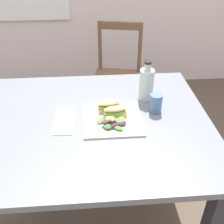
{
  "coord_description": "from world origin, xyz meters",
  "views": [
    {
      "loc": [
        -0.02,
        -1.12,
        1.51
      ],
      "look_at": [
        0.07,
        -0.02,
        0.76
      ],
      "focal_mm": 43.98,
      "sensor_mm": 36.0,
      "label": 1
    }
  ],
  "objects_px": {
    "dining_table": "(94,141)",
    "chair_wooden_far": "(118,77)",
    "fork_on_napkin": "(65,117)",
    "bottle_cold_brew": "(146,86)",
    "sandwich_half_front": "(115,112)",
    "sandwich_half_back": "(109,106)",
    "plate_lunch": "(113,119)",
    "cup_extra_side": "(156,103)"
  },
  "relations": [
    {
      "from": "dining_table",
      "to": "plate_lunch",
      "type": "bearing_deg",
      "value": -3.82
    },
    {
      "from": "sandwich_half_back",
      "to": "plate_lunch",
      "type": "bearing_deg",
      "value": -79.05
    },
    {
      "from": "sandwich_half_back",
      "to": "sandwich_half_front",
      "type": "bearing_deg",
      "value": -63.24
    },
    {
      "from": "fork_on_napkin",
      "to": "bottle_cold_brew",
      "type": "height_order",
      "value": "bottle_cold_brew"
    },
    {
      "from": "chair_wooden_far",
      "to": "sandwich_half_back",
      "type": "height_order",
      "value": "chair_wooden_far"
    },
    {
      "from": "bottle_cold_brew",
      "to": "dining_table",
      "type": "bearing_deg",
      "value": -148.68
    },
    {
      "from": "sandwich_half_front",
      "to": "cup_extra_side",
      "type": "height_order",
      "value": "cup_extra_side"
    },
    {
      "from": "fork_on_napkin",
      "to": "sandwich_half_back",
      "type": "bearing_deg",
      "value": 8.65
    },
    {
      "from": "chair_wooden_far",
      "to": "sandwich_half_front",
      "type": "xyz_separation_m",
      "value": [
        -0.11,
        -1.0,
        0.33
      ]
    },
    {
      "from": "sandwich_half_front",
      "to": "sandwich_half_back",
      "type": "xyz_separation_m",
      "value": [
        -0.03,
        0.05,
        0.0
      ]
    },
    {
      "from": "dining_table",
      "to": "sandwich_half_front",
      "type": "bearing_deg",
      "value": 5.03
    },
    {
      "from": "dining_table",
      "to": "fork_on_napkin",
      "type": "height_order",
      "value": "fork_on_napkin"
    },
    {
      "from": "chair_wooden_far",
      "to": "bottle_cold_brew",
      "type": "height_order",
      "value": "bottle_cold_brew"
    },
    {
      "from": "fork_on_napkin",
      "to": "bottle_cold_brew",
      "type": "xyz_separation_m",
      "value": [
        0.42,
        0.14,
        0.07
      ]
    },
    {
      "from": "sandwich_half_back",
      "to": "cup_extra_side",
      "type": "relative_size",
      "value": 1.18
    },
    {
      "from": "dining_table",
      "to": "cup_extra_side",
      "type": "relative_size",
      "value": 11.77
    },
    {
      "from": "plate_lunch",
      "to": "cup_extra_side",
      "type": "relative_size",
      "value": 2.88
    },
    {
      "from": "plate_lunch",
      "to": "sandwich_half_front",
      "type": "distance_m",
      "value": 0.04
    },
    {
      "from": "fork_on_napkin",
      "to": "bottle_cold_brew",
      "type": "distance_m",
      "value": 0.45
    },
    {
      "from": "dining_table",
      "to": "chair_wooden_far",
      "type": "bearing_deg",
      "value": 77.66
    },
    {
      "from": "plate_lunch",
      "to": "fork_on_napkin",
      "type": "height_order",
      "value": "plate_lunch"
    },
    {
      "from": "sandwich_half_front",
      "to": "fork_on_napkin",
      "type": "xyz_separation_m",
      "value": [
        -0.24,
        0.02,
        -0.03
      ]
    },
    {
      "from": "chair_wooden_far",
      "to": "plate_lunch",
      "type": "distance_m",
      "value": 1.07
    },
    {
      "from": "fork_on_napkin",
      "to": "plate_lunch",
      "type": "bearing_deg",
      "value": -9.03
    },
    {
      "from": "sandwich_half_back",
      "to": "dining_table",
      "type": "bearing_deg",
      "value": -142.57
    },
    {
      "from": "chair_wooden_far",
      "to": "bottle_cold_brew",
      "type": "xyz_separation_m",
      "value": [
        0.06,
        -0.84,
        0.37
      ]
    },
    {
      "from": "bottle_cold_brew",
      "to": "sandwich_half_front",
      "type": "bearing_deg",
      "value": -137.11
    },
    {
      "from": "sandwich_half_back",
      "to": "fork_on_napkin",
      "type": "relative_size",
      "value": 0.61
    },
    {
      "from": "chair_wooden_far",
      "to": "sandwich_half_back",
      "type": "bearing_deg",
      "value": -98.35
    },
    {
      "from": "chair_wooden_far",
      "to": "fork_on_napkin",
      "type": "height_order",
      "value": "chair_wooden_far"
    },
    {
      "from": "sandwich_half_front",
      "to": "bottle_cold_brew",
      "type": "height_order",
      "value": "bottle_cold_brew"
    },
    {
      "from": "dining_table",
      "to": "plate_lunch",
      "type": "relative_size",
      "value": 4.09
    },
    {
      "from": "dining_table",
      "to": "sandwich_half_back",
      "type": "xyz_separation_m",
      "value": [
        0.08,
        0.06,
        0.17
      ]
    },
    {
      "from": "cup_extra_side",
      "to": "dining_table",
      "type": "bearing_deg",
      "value": -170.76
    },
    {
      "from": "plate_lunch",
      "to": "sandwich_half_back",
      "type": "height_order",
      "value": "sandwich_half_back"
    },
    {
      "from": "dining_table",
      "to": "sandwich_half_front",
      "type": "height_order",
      "value": "sandwich_half_front"
    },
    {
      "from": "plate_lunch",
      "to": "fork_on_napkin",
      "type": "relative_size",
      "value": 1.49
    },
    {
      "from": "dining_table",
      "to": "chair_wooden_far",
      "type": "height_order",
      "value": "chair_wooden_far"
    },
    {
      "from": "fork_on_napkin",
      "to": "sandwich_half_front",
      "type": "bearing_deg",
      "value": -4.82
    },
    {
      "from": "dining_table",
      "to": "fork_on_napkin",
      "type": "relative_size",
      "value": 6.08
    },
    {
      "from": "cup_extra_side",
      "to": "sandwich_half_front",
      "type": "bearing_deg",
      "value": -168.55
    },
    {
      "from": "plate_lunch",
      "to": "bottle_cold_brew",
      "type": "distance_m",
      "value": 0.27
    }
  ]
}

